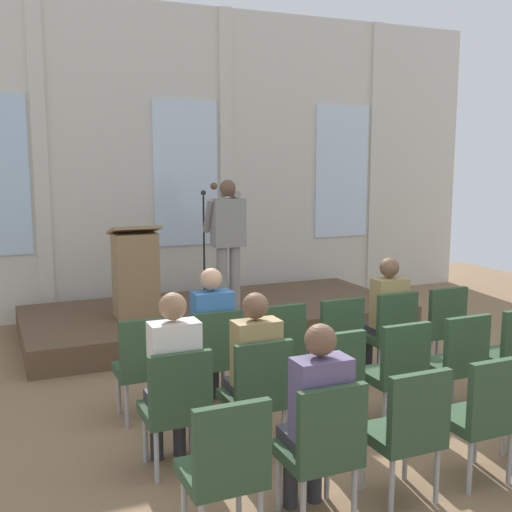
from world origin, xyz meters
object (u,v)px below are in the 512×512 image
(audience_r1_c0, at_px, (173,372))
(chair_r1_c5, at_px, (512,349))
(chair_r0_c5, at_px, (440,324))
(audience_r0_c1, at_px, (210,330))
(lectern, at_px, (136,273))
(chair_r0_c2, at_px, (278,345))
(chair_r2_c1, at_px, (323,444))
(chair_r2_c0, at_px, (226,464))
(audience_r0_c4, at_px, (386,311))
(chair_r0_c0, at_px, (144,362))
(chair_r1_c0, at_px, (177,403))
(chair_r2_c3, at_px, (483,411))
(chair_r0_c3, at_px, (336,337))
(chair_r1_c1, at_px, (258,390))
(audience_r2_c1, at_px, (317,411))
(speaker, at_px, (228,235))
(chair_r0_c4, at_px, (390,330))
(mic_stand, at_px, (204,282))
(chair_r0_c1, at_px, (214,353))
(audience_r1_c1, at_px, (254,364))
(chair_r1_c4, at_px, (457,358))
(chair_r2_c2, at_px, (408,427))
(chair_r1_c3, at_px, (397,368))

(audience_r1_c0, height_order, chair_r1_c5, audience_r1_c0)
(chair_r0_c5, bearing_deg, audience_r0_c1, 178.17)
(lectern, height_order, chair_r0_c2, lectern)
(audience_r1_c0, xyz_separation_m, chair_r2_c1, (0.64, -1.08, -0.21))
(chair_r2_c0, bearing_deg, audience_r0_c4, 39.11)
(chair_r0_c0, distance_m, chair_r1_c0, 1.00)
(chair_r2_c3, bearing_deg, chair_r0_c0, 133.86)
(chair_r0_c3, bearing_deg, chair_r0_c5, 0.00)
(chair_r1_c1, height_order, audience_r2_c1, audience_r2_c1)
(speaker, distance_m, chair_r0_c4, 2.64)
(mic_stand, height_order, chair_r2_c1, mic_stand)
(chair_r0_c1, distance_m, audience_r1_c1, 0.93)
(lectern, distance_m, chair_r0_c4, 3.23)
(chair_r0_c2, height_order, audience_r2_c1, audience_r2_c1)
(chair_r2_c0, bearing_deg, chair_r0_c0, 90.00)
(chair_r0_c5, relative_size, chair_r1_c1, 1.00)
(chair_r0_c5, bearing_deg, audience_r1_c1, -160.32)
(mic_stand, distance_m, audience_r0_c4, 2.74)
(speaker, distance_m, chair_r1_c0, 3.84)
(chair_r0_c0, xyz_separation_m, chair_r1_c4, (2.56, -1.00, 0.00))
(chair_r0_c0, distance_m, chair_r0_c1, 0.64)
(audience_r1_c0, bearing_deg, chair_r0_c3, 25.57)
(speaker, xyz_separation_m, lectern, (-1.19, 0.09, -0.43))
(chair_r0_c4, bearing_deg, chair_r2_c2, -122.65)
(mic_stand, bearing_deg, chair_r1_c4, -72.43)
(chair_r0_c5, relative_size, chair_r1_c3, 1.00)
(mic_stand, relative_size, chair_r0_c3, 1.65)
(chair_r1_c1, xyz_separation_m, chair_r2_c1, (0.00, -1.00, 0.00))
(audience_r2_c1, bearing_deg, chair_r1_c3, 35.59)
(audience_r1_c0, bearing_deg, chair_r2_c2, -40.13)
(chair_r0_c3, relative_size, chair_r0_c5, 1.00)
(chair_r0_c3, relative_size, audience_r2_c1, 0.73)
(chair_r0_c3, bearing_deg, chair_r2_c2, -107.76)
(lectern, distance_m, chair_r0_c3, 2.86)
(audience_r0_c1, distance_m, audience_r2_c1, 2.00)
(chair_r0_c0, relative_size, chair_r2_c2, 1.00)
(chair_r1_c5, relative_size, audience_r2_c1, 0.73)
(audience_r0_c1, relative_size, chair_r1_c4, 1.39)
(chair_r0_c0, bearing_deg, chair_r2_c3, -46.14)
(lectern, distance_m, chair_r1_c4, 4.04)
(chair_r2_c1, bearing_deg, audience_r1_c0, 120.67)
(lectern, bearing_deg, audience_r0_c4, -48.82)
(chair_r0_c2, height_order, chair_r1_c4, same)
(speaker, relative_size, audience_r0_c4, 1.32)
(chair_r0_c2, bearing_deg, audience_r0_c1, 172.71)
(chair_r0_c2, height_order, chair_r0_c4, same)
(audience_r0_c4, bearing_deg, chair_r2_c2, -121.59)
(audience_r0_c1, bearing_deg, speaker, 65.45)
(lectern, relative_size, chair_r1_c5, 1.23)
(chair_r0_c3, bearing_deg, chair_r2_c0, -133.86)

